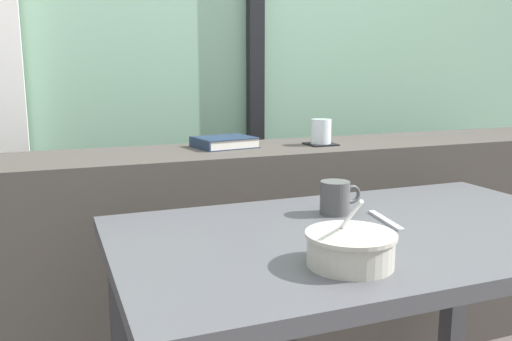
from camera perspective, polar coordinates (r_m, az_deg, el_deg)
name	(u,v)px	position (r m, az deg, el deg)	size (l,w,h in m)	color
window_divider_post	(255,16)	(2.45, -0.06, 16.22)	(0.07, 0.05, 2.60)	black
dark_console_ledge	(262,259)	(1.92, 0.60, -9.45)	(2.80, 0.38, 0.80)	#423D38
breakfast_table	(369,272)	(1.30, 12.02, -10.63)	(1.18, 0.69, 0.70)	#414145
coaster_square	(321,144)	(1.89, 6.97, 2.83)	(0.10, 0.10, 0.01)	black
juice_glass	(321,132)	(1.89, 7.00, 4.12)	(0.07, 0.07, 0.09)	white
closed_book	(224,142)	(1.82, -3.46, 3.06)	(0.22, 0.19, 0.03)	#1E2D47
soup_bowl	(350,249)	(1.02, 10.10, -8.30)	(0.17, 0.17, 0.14)	#BCB7A8
fork_utensil	(386,220)	(1.34, 13.76, -5.22)	(0.02, 0.17, 0.01)	silver
ceramic_mug	(336,197)	(1.37, 8.56, -2.89)	(0.11, 0.08, 0.08)	#4C4C4C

